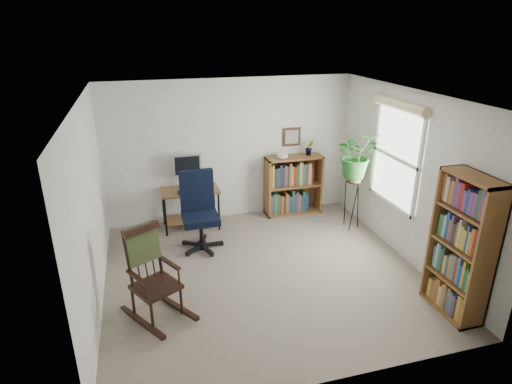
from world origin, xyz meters
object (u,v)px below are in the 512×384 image
object	(u,v)px
tall_bookshelf	(462,247)
desk	(191,209)
low_bookshelf	(293,185)
rocking_chair	(155,275)
office_chair	(200,212)

from	to	relation	value
tall_bookshelf	desk	bearing A→B (deg)	131.18
desk	low_bookshelf	size ratio (longest dim) A/B	0.89
rocking_chair	low_bookshelf	size ratio (longest dim) A/B	1.07
office_chair	rocking_chair	size ratio (longest dim) A/B	1.07
low_bookshelf	office_chair	bearing A→B (deg)	-153.46
office_chair	low_bookshelf	distance (m)	2.01
desk	office_chair	world-z (taller)	office_chair
desk	tall_bookshelf	distance (m)	4.11
rocking_chair	tall_bookshelf	distance (m)	3.48
low_bookshelf	tall_bookshelf	world-z (taller)	tall_bookshelf
desk	rocking_chair	xyz separation A→B (m)	(-0.69, -2.26, 0.22)
office_chair	low_bookshelf	xyz separation A→B (m)	(1.79, 0.90, -0.08)
office_chair	low_bookshelf	size ratio (longest dim) A/B	1.14
desk	office_chair	xyz separation A→B (m)	(0.05, -0.78, 0.26)
office_chair	tall_bookshelf	xyz separation A→B (m)	(2.63, -2.29, 0.25)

